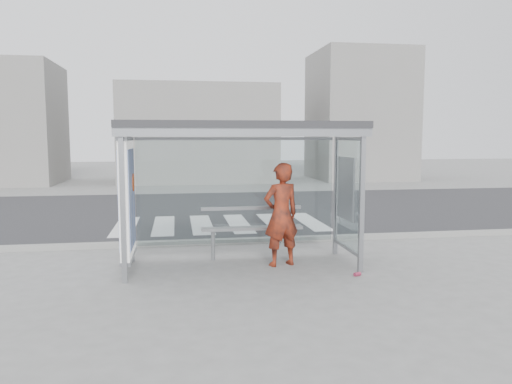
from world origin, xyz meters
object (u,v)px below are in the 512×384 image
at_px(person, 281,215).
at_px(bench, 252,228).
at_px(bus_shelter, 220,158).
at_px(soda_can, 357,274).

height_order(person, bench, person).
height_order(bus_shelter, soda_can, bus_shelter).
bearing_deg(bus_shelter, person, -4.35).
bearing_deg(bench, bus_shelter, -141.61).
bearing_deg(soda_can, bench, 136.30).
bearing_deg(person, bus_shelter, -20.27).
xyz_separation_m(bench, soda_can, (1.58, -1.51, -0.56)).
xyz_separation_m(person, soda_can, (1.14, -0.90, -0.91)).
bearing_deg(soda_can, person, 141.51).
distance_m(person, bench, 0.83).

